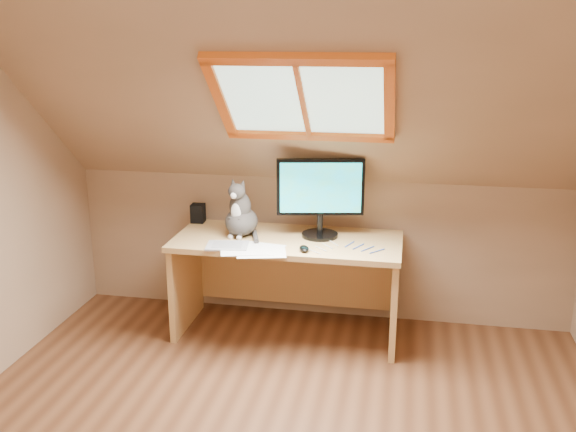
# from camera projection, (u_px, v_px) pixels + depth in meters

# --- Properties ---
(room_shell) EXTENTS (3.52, 3.52, 2.41)m
(room_shell) POSITION_uv_depth(u_px,v_px,m) (256.00, 176.00, 2.57)
(room_shell) COLOR tan
(room_shell) RESTS_ON ground
(desk) EXTENTS (1.49, 0.65, 0.68)m
(desk) POSITION_uv_depth(u_px,v_px,m) (289.00, 266.00, 4.32)
(desk) COLOR tan
(desk) RESTS_ON ground
(monitor) EXTENTS (0.56, 0.24, 0.52)m
(monitor) POSITION_uv_depth(u_px,v_px,m) (320.00, 193.00, 4.15)
(monitor) COLOR black
(monitor) RESTS_ON desk
(cat) EXTENTS (0.26, 0.30, 0.40)m
(cat) POSITION_uv_depth(u_px,v_px,m) (241.00, 215.00, 4.22)
(cat) COLOR #4C4643
(cat) RESTS_ON desk
(desk_speaker) EXTENTS (0.10, 0.10, 0.13)m
(desk_speaker) POSITION_uv_depth(u_px,v_px,m) (198.00, 213.00, 4.54)
(desk_speaker) COLOR black
(desk_speaker) RESTS_ON desk
(graphics_tablet) EXTENTS (0.29, 0.22, 0.01)m
(graphics_tablet) POSITION_uv_depth(u_px,v_px,m) (227.00, 246.00, 4.04)
(graphics_tablet) COLOR #B2B2B7
(graphics_tablet) RESTS_ON desk
(mouse) EXTENTS (0.09, 0.12, 0.03)m
(mouse) POSITION_uv_depth(u_px,v_px,m) (304.00, 249.00, 3.96)
(mouse) COLOR black
(mouse) RESTS_ON desk
(papers) EXTENTS (0.35, 0.30, 0.01)m
(papers) POSITION_uv_depth(u_px,v_px,m) (260.00, 250.00, 3.97)
(papers) COLOR white
(papers) RESTS_ON desk
(cables) EXTENTS (0.51, 0.26, 0.01)m
(cables) POSITION_uv_depth(u_px,v_px,m) (348.00, 248.00, 4.01)
(cables) COLOR silver
(cables) RESTS_ON desk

